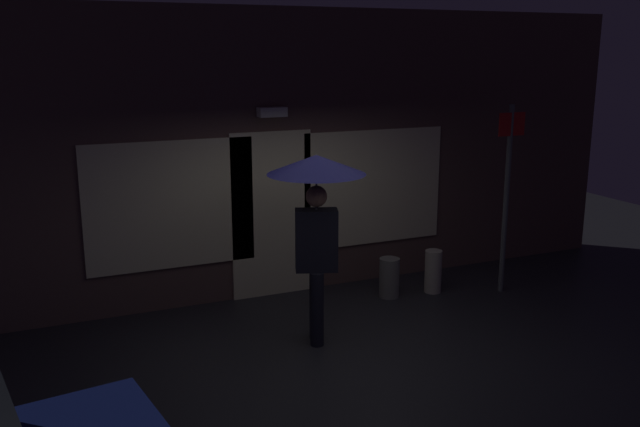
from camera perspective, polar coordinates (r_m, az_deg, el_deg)
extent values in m
plane|color=#26262B|center=(7.56, 1.93, -11.83)|extent=(18.00, 18.00, 0.00)
cube|color=brown|center=(9.11, -4.45, 4.86)|extent=(10.96, 0.30, 3.75)
cube|color=beige|center=(9.10, -4.01, -0.11)|extent=(1.10, 0.04, 2.20)
cube|color=beige|center=(8.69, -12.20, 0.67)|extent=(2.11, 0.04, 1.60)
cube|color=beige|center=(9.65, 4.46, 2.18)|extent=(2.11, 0.04, 1.60)
cube|color=white|center=(8.80, -3.97, 8.35)|extent=(0.36, 0.16, 0.12)
cylinder|color=black|center=(7.70, -0.24, -7.90)|extent=(0.15, 0.15, 0.85)
cylinder|color=black|center=(7.88, -0.33, -7.38)|extent=(0.15, 0.15, 0.85)
cube|color=black|center=(7.55, -0.29, -2.21)|extent=(0.51, 0.38, 0.68)
cube|color=silver|center=(7.46, 0.40, -2.40)|extent=(0.14, 0.07, 0.55)
cube|color=navy|center=(7.46, 0.41, -2.55)|extent=(0.06, 0.04, 0.44)
sphere|color=tan|center=(7.43, -0.30, 1.43)|extent=(0.23, 0.23, 0.23)
cylinder|color=slate|center=(7.43, -0.30, 1.41)|extent=(0.02, 0.02, 0.91)
cone|color=#14144C|center=(7.37, -0.30, 4.06)|extent=(1.07, 1.07, 0.21)
cylinder|color=#595B60|center=(9.49, 15.09, 1.03)|extent=(0.07, 0.07, 2.53)
cube|color=red|center=(9.32, 15.55, 7.11)|extent=(0.40, 0.02, 0.30)
cylinder|color=slate|center=(9.25, 5.74, -5.29)|extent=(0.27, 0.27, 0.53)
cylinder|color=#B2A899|center=(9.50, 9.32, -4.73)|extent=(0.23, 0.23, 0.59)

